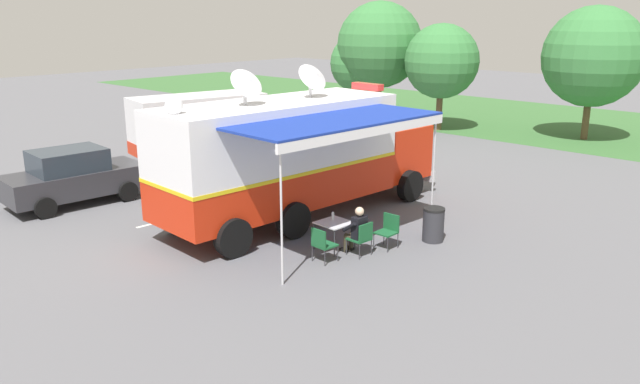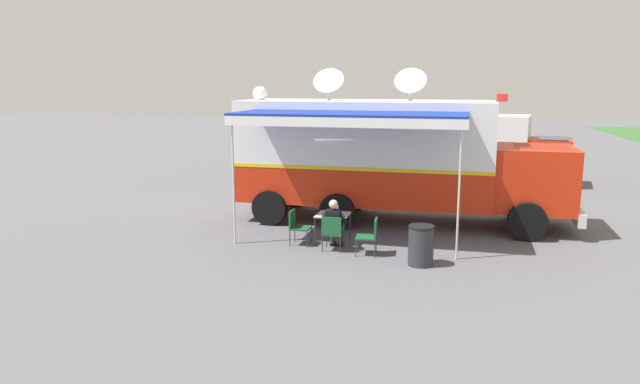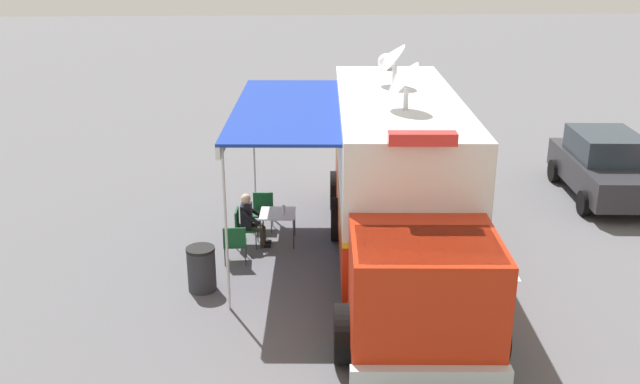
% 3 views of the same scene
% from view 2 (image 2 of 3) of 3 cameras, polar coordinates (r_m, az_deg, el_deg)
% --- Properties ---
extents(ground_plane, '(100.00, 100.00, 0.00)m').
position_cam_2_polar(ground_plane, '(17.35, 4.34, -2.71)').
color(ground_plane, '#5B5B60').
extents(lot_stripe, '(0.36, 4.80, 0.01)m').
position_cam_2_polar(lot_stripe, '(19.82, 3.24, -0.98)').
color(lot_stripe, silver).
rests_on(lot_stripe, ground).
extents(command_truck, '(5.13, 9.60, 4.53)m').
position_cam_2_polar(command_truck, '(16.86, 6.93, 3.58)').
color(command_truck, red).
rests_on(command_truck, ground).
extents(folding_table, '(0.84, 0.84, 0.73)m').
position_cam_2_polar(folding_table, '(14.77, 1.26, -2.40)').
color(folding_table, silver).
rests_on(folding_table, ground).
extents(water_bottle, '(0.07, 0.07, 0.22)m').
position_cam_2_polar(water_bottle, '(14.85, 1.70, -1.69)').
color(water_bottle, silver).
rests_on(water_bottle, folding_table).
extents(folding_chair_at_table, '(0.50, 0.50, 0.87)m').
position_cam_2_polar(folding_chair_at_table, '(14.02, 1.22, -3.79)').
color(folding_chair_at_table, '#19562D').
rests_on(folding_chair_at_table, ground).
extents(folding_chair_beside_table, '(0.50, 0.50, 0.87)m').
position_cam_2_polar(folding_chair_beside_table, '(14.62, -2.28, -3.18)').
color(folding_chair_beside_table, '#19562D').
rests_on(folding_chair_beside_table, ground).
extents(folding_chair_spare_by_truck, '(0.49, 0.49, 0.87)m').
position_cam_2_polar(folding_chair_spare_by_truck, '(13.79, 4.97, -4.08)').
color(folding_chair_spare_by_truck, '#19562D').
rests_on(folding_chair_spare_by_truck, ground).
extents(seated_responder, '(0.68, 0.57, 1.25)m').
position_cam_2_polar(seated_responder, '(14.16, 1.40, -3.06)').
color(seated_responder, black).
rests_on(seated_responder, ground).
extents(trash_bin, '(0.57, 0.57, 0.91)m').
position_cam_2_polar(trash_bin, '(13.18, 9.85, -5.17)').
color(trash_bin, '#2D2D33').
rests_on(trash_bin, ground).
extents(support_truck, '(3.37, 7.07, 2.70)m').
position_cam_2_polar(support_truck, '(24.81, 14.93, 4.28)').
color(support_truck, white).
rests_on(support_truck, ground).
extents(car_behind_truck, '(2.22, 4.31, 1.76)m').
position_cam_2_polar(car_behind_truck, '(23.63, -1.39, 3.10)').
color(car_behind_truck, '#2D2D33').
rests_on(car_behind_truck, ground).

